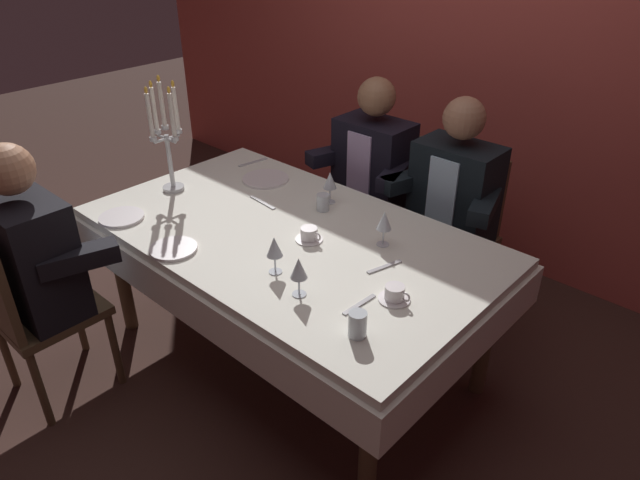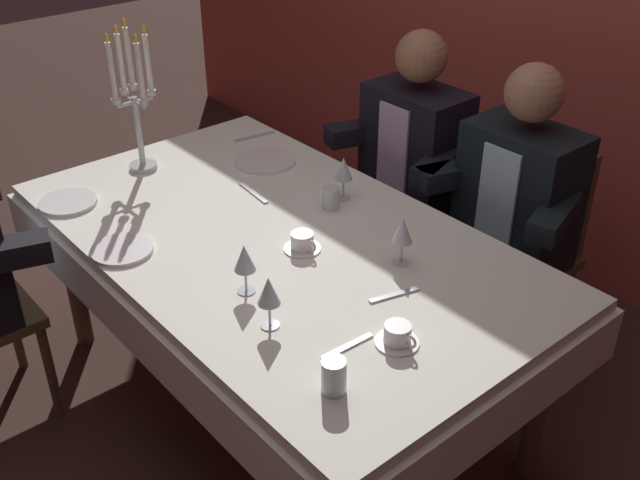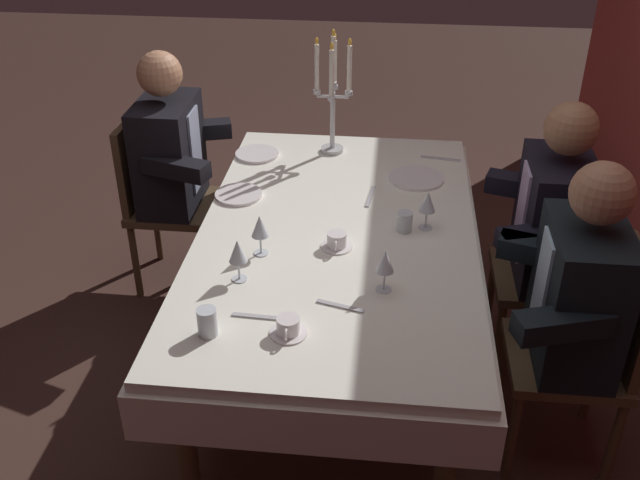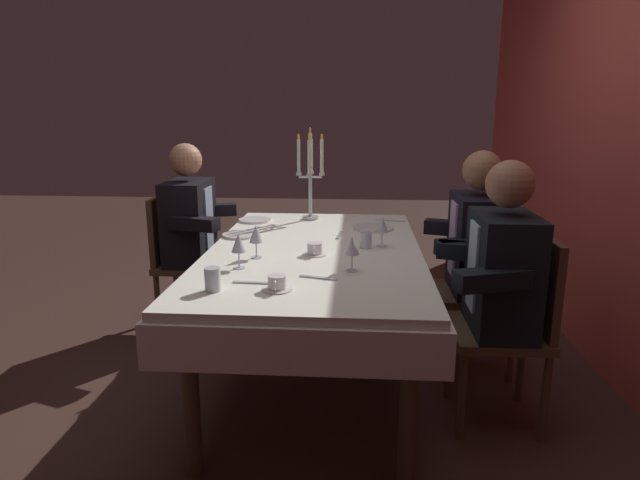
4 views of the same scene
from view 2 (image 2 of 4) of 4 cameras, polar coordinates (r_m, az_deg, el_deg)
ground_plane at (r=3.01m, az=-2.83°, el=-11.85°), size 12.00×12.00×0.00m
dining_table at (r=2.62m, az=-3.18°, el=-1.89°), size 1.94×1.14×0.74m
candelabra at (r=2.99m, az=-13.87°, el=10.20°), size 0.19×0.19×0.60m
dinner_plate_0 at (r=2.55m, az=-14.77°, el=-0.71°), size 0.21×0.21×0.01m
dinner_plate_1 at (r=2.90m, az=-18.56°, el=2.73°), size 0.21×0.21×0.01m
dinner_plate_2 at (r=3.07m, az=-4.16°, el=6.02°), size 0.25×0.25×0.01m
wine_glass_0 at (r=2.08m, az=-3.91°, el=-3.99°), size 0.07×0.07×0.16m
wine_glass_1 at (r=2.23m, az=-5.74°, el=-1.49°), size 0.07×0.07×0.16m
wine_glass_2 at (r=2.37m, az=6.27°, el=0.61°), size 0.07×0.07×0.16m
wine_glass_3 at (r=2.74m, az=1.79°, el=5.33°), size 0.07×0.07×0.16m
water_tumbler_0 at (r=2.70m, az=0.86°, el=3.20°), size 0.06×0.06×0.08m
water_tumbler_1 at (r=1.91m, az=1.06°, el=-10.26°), size 0.06×0.06×0.10m
coffee_cup_0 at (r=2.47m, az=-1.34°, el=-0.19°), size 0.13×0.12×0.06m
coffee_cup_1 at (r=2.08m, az=5.92°, el=-7.22°), size 0.13×0.12×0.06m
knife_0 at (r=2.83m, az=-5.06°, el=3.58°), size 0.19×0.04×0.01m
spoon_1 at (r=2.27m, az=5.69°, el=-4.15°), size 0.06×0.17×0.01m
knife_2 at (r=3.31m, az=-4.95°, el=7.82°), size 0.05×0.19×0.01m
fork_3 at (r=2.07m, az=2.09°, el=-8.06°), size 0.03×0.17×0.01m
seated_diner_1 at (r=3.22m, az=7.27°, el=6.88°), size 0.63×0.48×1.24m
seated_diner_2 at (r=2.93m, az=14.89°, el=3.40°), size 0.63×0.48×1.24m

